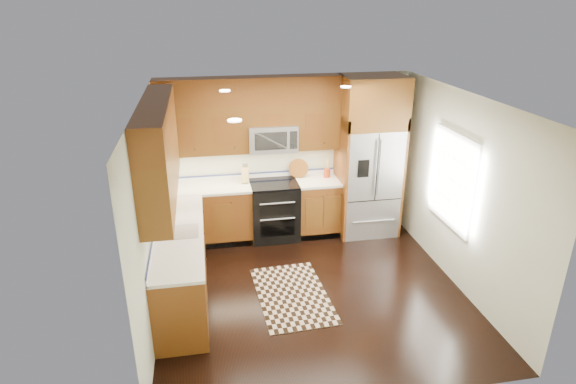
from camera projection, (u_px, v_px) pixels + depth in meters
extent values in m
plane|color=black|center=(312.00, 290.00, 6.53)|extent=(4.00, 4.00, 0.00)
cube|color=silver|center=(286.00, 155.00, 7.86)|extent=(4.00, 0.02, 2.60)
cube|color=silver|center=(150.00, 215.00, 5.71)|extent=(0.02, 4.00, 2.60)
cube|color=silver|center=(460.00, 192.00, 6.37)|extent=(0.02, 4.00, 2.60)
cube|color=white|center=(453.00, 180.00, 6.51)|extent=(0.04, 1.10, 1.30)
cube|color=white|center=(452.00, 180.00, 6.51)|extent=(0.02, 0.95, 1.15)
cube|color=brown|center=(208.00, 216.00, 7.69)|extent=(1.37, 0.60, 0.90)
cube|color=brown|center=(318.00, 207.00, 7.99)|extent=(0.72, 0.60, 0.90)
cube|color=brown|center=(182.00, 266.00, 6.26)|extent=(0.60, 2.40, 0.90)
cube|color=white|center=(254.00, 185.00, 7.64)|extent=(2.85, 0.62, 0.04)
cube|color=white|center=(179.00, 234.00, 6.09)|extent=(0.62, 2.40, 0.04)
cube|color=brown|center=(251.00, 128.00, 7.42)|extent=(2.85, 0.33, 0.75)
cube|color=brown|center=(161.00, 167.00, 5.72)|extent=(0.33, 2.40, 0.75)
cube|color=brown|center=(250.00, 90.00, 7.20)|extent=(2.85, 0.33, 0.40)
cube|color=brown|center=(156.00, 119.00, 5.51)|extent=(0.33, 2.40, 0.40)
cube|color=black|center=(274.00, 211.00, 7.84)|extent=(0.76, 0.64, 0.92)
cube|color=black|center=(274.00, 184.00, 7.66)|extent=(0.76, 0.60, 0.02)
cube|color=black|center=(277.00, 210.00, 7.49)|extent=(0.55, 0.01, 0.18)
cube|color=black|center=(277.00, 228.00, 7.61)|extent=(0.55, 0.01, 0.28)
cylinder|color=#B2B2B7|center=(278.00, 203.00, 7.42)|extent=(0.55, 0.02, 0.02)
cylinder|color=#B2B2B7|center=(278.00, 219.00, 7.53)|extent=(0.55, 0.02, 0.02)
cube|color=#B2B2B7|center=(272.00, 138.00, 7.50)|extent=(0.76, 0.40, 0.42)
cube|color=black|center=(271.00, 141.00, 7.32)|extent=(0.50, 0.01, 0.28)
cube|color=#B2B2B7|center=(368.00, 180.00, 7.89)|extent=(0.90, 0.74, 1.80)
cube|color=black|center=(377.00, 168.00, 7.42)|extent=(0.01, 0.01, 1.08)
cube|color=black|center=(363.00, 169.00, 7.38)|extent=(0.18, 0.01, 0.28)
cube|color=brown|center=(340.00, 177.00, 7.78)|extent=(0.04, 0.74, 2.00)
cube|color=brown|center=(395.00, 173.00, 7.93)|extent=(0.04, 0.74, 2.00)
cube|color=brown|center=(373.00, 102.00, 7.40)|extent=(0.98, 0.74, 0.80)
cube|color=#B2B2B7|center=(178.00, 231.00, 6.08)|extent=(0.50, 0.42, 0.02)
cylinder|color=#B2B2B7|center=(162.00, 216.00, 6.19)|extent=(0.02, 0.02, 0.28)
torus|color=#B2B2B7|center=(161.00, 209.00, 6.07)|extent=(0.18, 0.02, 0.18)
cube|color=black|center=(292.00, 295.00, 6.43)|extent=(0.98, 1.55, 0.01)
cube|color=tan|center=(245.00, 175.00, 7.67)|extent=(0.13, 0.17, 0.24)
cylinder|color=#AF3715|center=(327.00, 173.00, 7.90)|extent=(0.11, 0.11, 0.14)
cylinder|color=brown|center=(299.00, 177.00, 7.91)|extent=(0.39, 0.39, 0.02)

